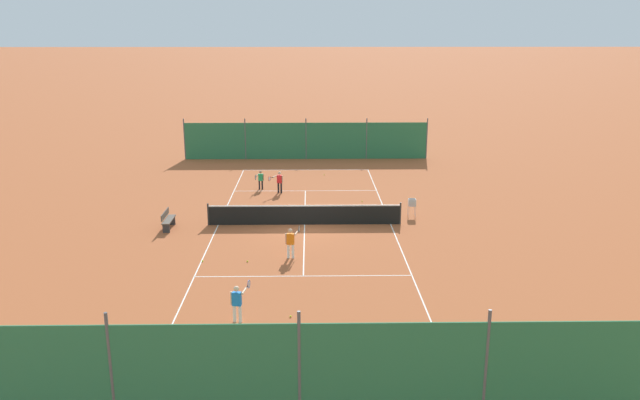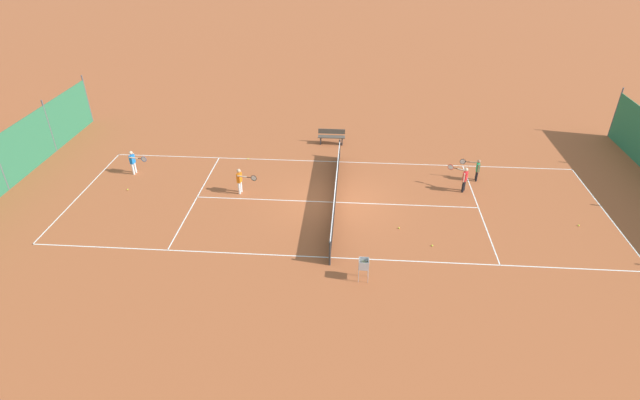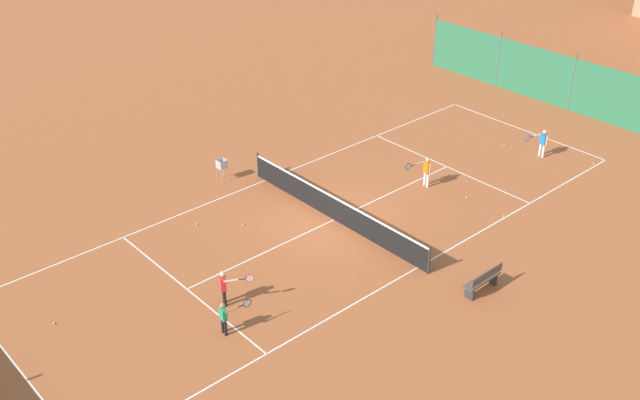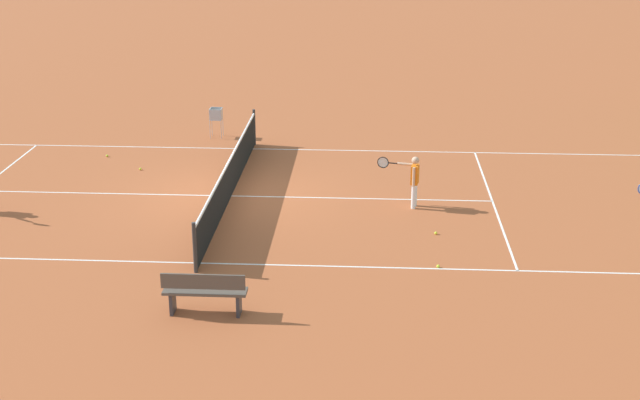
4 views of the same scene
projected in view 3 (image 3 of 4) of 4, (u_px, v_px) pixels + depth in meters
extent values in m
plane|color=#A8542D|center=(334.00, 220.00, 27.54)|extent=(600.00, 600.00, 0.00)
cube|color=white|center=(524.00, 130.00, 34.41)|extent=(8.25, 0.05, 0.01)
cube|color=white|center=(18.00, 369.00, 20.66)|extent=(8.25, 0.05, 0.01)
cube|color=white|center=(266.00, 180.00, 30.19)|extent=(0.05, 23.85, 0.01)
cube|color=white|center=(418.00, 267.00, 24.88)|extent=(0.05, 23.85, 0.01)
cube|color=white|center=(447.00, 167.00, 31.23)|extent=(8.20, 0.05, 0.01)
cube|color=white|center=(187.00, 289.00, 23.84)|extent=(8.20, 0.05, 0.01)
cube|color=white|center=(334.00, 220.00, 27.53)|extent=(0.05, 12.80, 0.01)
cylinder|color=#2D2D2D|center=(258.00, 165.00, 30.22)|extent=(0.08, 0.08, 1.06)
cylinder|color=#2D2D2D|center=(429.00, 260.00, 24.33)|extent=(0.08, 0.08, 1.06)
cube|color=black|center=(334.00, 209.00, 27.31)|extent=(9.10, 0.02, 0.91)
cube|color=white|center=(335.00, 198.00, 27.07)|extent=(9.10, 0.04, 0.06)
cube|color=#2D754C|center=(572.00, 85.00, 35.84)|extent=(17.20, 0.04, 2.60)
cylinder|color=#59595E|center=(435.00, 40.00, 41.33)|extent=(0.08, 0.08, 2.90)
cylinder|color=#59595E|center=(499.00, 59.00, 38.55)|extent=(0.08, 0.08, 2.90)
cylinder|color=#59595E|center=(572.00, 82.00, 35.76)|extent=(0.08, 0.08, 2.90)
cylinder|color=white|center=(543.00, 151.00, 31.87)|extent=(0.10, 0.10, 0.58)
cylinder|color=white|center=(540.00, 149.00, 32.00)|extent=(0.10, 0.10, 0.58)
cube|color=blue|center=(544.00, 139.00, 31.68)|extent=(0.30, 0.21, 0.45)
sphere|color=beige|center=(545.00, 132.00, 31.51)|extent=(0.18, 0.18, 0.18)
cylinder|color=beige|center=(547.00, 141.00, 31.55)|extent=(0.07, 0.07, 0.45)
cylinder|color=beige|center=(537.00, 135.00, 31.62)|extent=(0.14, 0.45, 0.07)
cylinder|color=black|center=(532.00, 137.00, 31.48)|extent=(0.06, 0.21, 0.03)
torus|color=#1E4CB2|center=(527.00, 138.00, 31.37)|extent=(0.07, 0.28, 0.28)
cylinder|color=silver|center=(527.00, 138.00, 31.37)|extent=(0.05, 0.25, 0.25)
cylinder|color=black|center=(224.00, 295.00, 23.10)|extent=(0.10, 0.10, 0.58)
cylinder|color=black|center=(225.00, 299.00, 22.94)|extent=(0.10, 0.10, 0.58)
cube|color=red|center=(223.00, 283.00, 22.77)|extent=(0.32, 0.27, 0.45)
sphere|color=beige|center=(223.00, 274.00, 22.60)|extent=(0.18, 0.18, 0.18)
cylinder|color=beige|center=(223.00, 280.00, 22.92)|extent=(0.07, 0.07, 0.45)
cylinder|color=beige|center=(231.00, 281.00, 22.57)|extent=(0.27, 0.43, 0.07)
cylinder|color=black|center=(242.00, 279.00, 22.64)|extent=(0.12, 0.19, 0.03)
torus|color=red|center=(250.00, 278.00, 22.69)|extent=(0.15, 0.26, 0.28)
cylinder|color=silver|center=(250.00, 278.00, 22.69)|extent=(0.12, 0.22, 0.25)
cylinder|color=white|center=(428.00, 180.00, 29.56)|extent=(0.10, 0.10, 0.59)
cylinder|color=white|center=(425.00, 178.00, 29.70)|extent=(0.10, 0.10, 0.59)
cube|color=orange|center=(427.00, 168.00, 29.37)|extent=(0.31, 0.21, 0.46)
sphere|color=tan|center=(428.00, 160.00, 29.20)|extent=(0.18, 0.18, 0.18)
cylinder|color=tan|center=(430.00, 170.00, 29.24)|extent=(0.07, 0.07, 0.46)
cylinder|color=tan|center=(420.00, 163.00, 29.32)|extent=(0.16, 0.46, 0.07)
cylinder|color=black|center=(413.00, 165.00, 29.17)|extent=(0.07, 0.21, 0.03)
torus|color=black|center=(408.00, 167.00, 29.06)|extent=(0.08, 0.28, 0.28)
cylinder|color=silver|center=(408.00, 167.00, 29.06)|extent=(0.05, 0.25, 0.25)
cylinder|color=black|center=(223.00, 325.00, 21.89)|extent=(0.09, 0.09, 0.52)
cylinder|color=black|center=(226.00, 328.00, 21.77)|extent=(0.09, 0.09, 0.52)
cube|color=#239E5B|center=(223.00, 314.00, 21.60)|extent=(0.27, 0.17, 0.40)
sphere|color=#A37556|center=(222.00, 306.00, 21.45)|extent=(0.16, 0.16, 0.16)
cylinder|color=#A37556|center=(220.00, 311.00, 21.71)|extent=(0.06, 0.06, 0.40)
cylinder|color=#A37556|center=(232.00, 310.00, 21.51)|extent=(0.10, 0.41, 0.06)
cylinder|color=black|center=(241.00, 306.00, 21.66)|extent=(0.05, 0.19, 0.03)
torus|color=black|center=(247.00, 303.00, 21.78)|extent=(0.05, 0.28, 0.28)
cylinder|color=silver|center=(247.00, 303.00, 21.78)|extent=(0.03, 0.25, 0.25)
sphere|color=#CCE033|center=(197.00, 224.00, 27.20)|extent=(0.07, 0.07, 0.07)
sphere|color=#CCE033|center=(594.00, 164.00, 31.38)|extent=(0.07, 0.07, 0.07)
sphere|color=#CCE033|center=(243.00, 225.00, 27.17)|extent=(0.07, 0.07, 0.07)
sphere|color=#CCE033|center=(504.00, 145.00, 32.97)|extent=(0.07, 0.07, 0.07)
sphere|color=#CCE033|center=(504.00, 216.00, 27.69)|extent=(0.07, 0.07, 0.07)
sphere|color=#CCE033|center=(467.00, 198.00, 28.89)|extent=(0.07, 0.07, 0.07)
sphere|color=#CCE033|center=(54.00, 323.00, 22.32)|extent=(0.07, 0.07, 0.07)
cylinder|color=#B7B7BC|center=(217.00, 173.00, 30.12)|extent=(0.02, 0.02, 0.55)
cylinder|color=#B7B7BC|center=(221.00, 176.00, 29.90)|extent=(0.02, 0.02, 0.55)
cylinder|color=#B7B7BC|center=(223.00, 171.00, 30.32)|extent=(0.02, 0.02, 0.55)
cylinder|color=#B7B7BC|center=(228.00, 174.00, 30.10)|extent=(0.02, 0.02, 0.55)
cube|color=#B7B7BC|center=(222.00, 167.00, 29.97)|extent=(0.34, 0.34, 0.02)
cube|color=#B7B7BC|center=(218.00, 165.00, 29.79)|extent=(0.34, 0.02, 0.34)
cube|color=#B7B7BC|center=(225.00, 162.00, 29.98)|extent=(0.34, 0.02, 0.34)
cube|color=#B7B7BC|center=(219.00, 162.00, 30.00)|extent=(0.02, 0.34, 0.34)
cube|color=#B7B7BC|center=(224.00, 165.00, 29.78)|extent=(0.02, 0.34, 0.34)
sphere|color=#CCE033|center=(221.00, 167.00, 29.90)|extent=(0.07, 0.07, 0.07)
sphere|color=#CCE033|center=(222.00, 166.00, 29.94)|extent=(0.07, 0.07, 0.07)
sphere|color=#CCE033|center=(221.00, 167.00, 29.94)|extent=(0.07, 0.07, 0.07)
sphere|color=#CCE033|center=(224.00, 165.00, 30.02)|extent=(0.07, 0.07, 0.07)
sphere|color=#CCE033|center=(223.00, 166.00, 30.00)|extent=(0.07, 0.07, 0.07)
sphere|color=#CCE033|center=(220.00, 168.00, 29.85)|extent=(0.07, 0.07, 0.07)
sphere|color=#CCE033|center=(222.00, 165.00, 29.94)|extent=(0.07, 0.07, 0.07)
sphere|color=#CCE033|center=(223.00, 166.00, 29.88)|extent=(0.07, 0.07, 0.07)
sphere|color=#CCE033|center=(223.00, 166.00, 29.88)|extent=(0.07, 0.07, 0.07)
sphere|color=#CCE033|center=(223.00, 166.00, 29.83)|extent=(0.07, 0.07, 0.07)
sphere|color=#CCE033|center=(219.00, 165.00, 29.90)|extent=(0.07, 0.07, 0.07)
sphere|color=#CCE033|center=(221.00, 166.00, 29.86)|extent=(0.07, 0.07, 0.07)
sphere|color=#CCE033|center=(222.00, 164.00, 29.85)|extent=(0.07, 0.07, 0.07)
cube|color=#51473D|center=(482.00, 280.00, 23.54)|extent=(0.36, 1.50, 0.05)
cube|color=#51473D|center=(487.00, 275.00, 23.31)|extent=(0.04, 1.50, 0.28)
cube|color=#333338|center=(469.00, 293.00, 23.30)|extent=(0.32, 0.06, 0.44)
cube|color=#333338|center=(493.00, 278.00, 24.00)|extent=(0.32, 0.06, 0.44)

